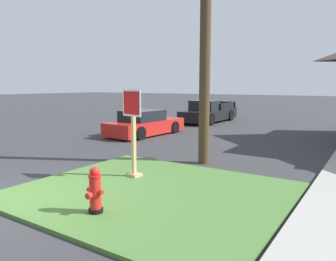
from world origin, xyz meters
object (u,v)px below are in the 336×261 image
Objects in this scene: fire_hydrant at (95,191)px; pickup_truck_black at (209,113)px; manhole_cover at (145,159)px; parked_sedan_red at (145,124)px; stop_sign at (133,135)px.

fire_hydrant is 16.42m from pickup_truck_black.
fire_hydrant is at bearing -64.25° from manhole_cover.
fire_hydrant is 1.26× the size of manhole_cover.
manhole_cover is at bearing -52.71° from parked_sedan_red.
fire_hydrant is at bearing -67.53° from stop_sign.
stop_sign reaches higher than fire_hydrant.
pickup_truck_black reaches higher than parked_sedan_red.
parked_sedan_red is at bearing 124.97° from stop_sign.
stop_sign is 0.52× the size of parked_sedan_red.
manhole_cover is 0.16× the size of parked_sedan_red.
parked_sedan_red is (-5.39, 8.66, 0.04)m from fire_hydrant.
manhole_cover is 0.13× the size of pickup_truck_black.
parked_sedan_red is at bearing 121.91° from fire_hydrant.
fire_hydrant is at bearing -71.44° from pickup_truck_black.
pickup_truck_black is at bearing 108.56° from fire_hydrant.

